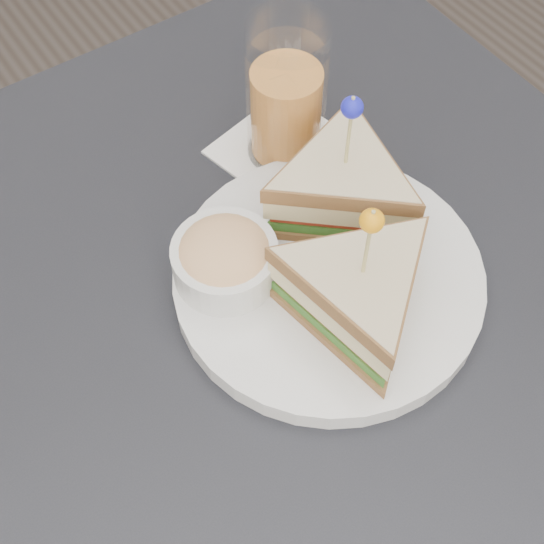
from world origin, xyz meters
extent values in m
plane|color=#3F3833|center=(0.00, 0.00, 0.00)|extent=(3.50, 3.50, 0.00)
cube|color=black|center=(0.00, 0.00, 0.73)|extent=(0.80, 0.80, 0.03)
cylinder|color=black|center=(0.35, 0.35, 0.36)|extent=(0.04, 0.04, 0.72)
cylinder|color=white|center=(0.06, 0.00, 0.76)|extent=(0.31, 0.31, 0.02)
cylinder|color=white|center=(0.06, 0.00, 0.77)|extent=(0.31, 0.31, 0.01)
cylinder|color=tan|center=(0.05, -0.05, 0.87)|extent=(0.00, 0.00, 0.09)
sphere|color=orange|center=(0.05, -0.05, 0.90)|extent=(0.02, 0.02, 0.02)
cylinder|color=tan|center=(0.11, 0.05, 0.87)|extent=(0.00, 0.00, 0.09)
sphere|color=#181BBA|center=(0.11, 0.05, 0.90)|extent=(0.02, 0.02, 0.02)
cylinder|color=white|center=(-0.01, 0.05, 0.79)|extent=(0.10, 0.10, 0.04)
ellipsoid|color=#E0B772|center=(-0.01, 0.05, 0.80)|extent=(0.09, 0.09, 0.04)
cube|color=white|center=(0.12, 0.15, 0.75)|extent=(0.14, 0.14, 0.00)
cylinder|color=#DE8C3E|center=(0.12, 0.15, 0.80)|extent=(0.08, 0.08, 0.10)
cylinder|color=white|center=(0.12, 0.15, 0.83)|extent=(0.09, 0.09, 0.15)
cube|color=white|center=(0.13, 0.16, 0.85)|extent=(0.03, 0.03, 0.02)
cube|color=white|center=(0.11, 0.14, 0.84)|extent=(0.02, 0.02, 0.02)
camera|label=1|loc=(-0.19, -0.28, 1.32)|focal=50.00mm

